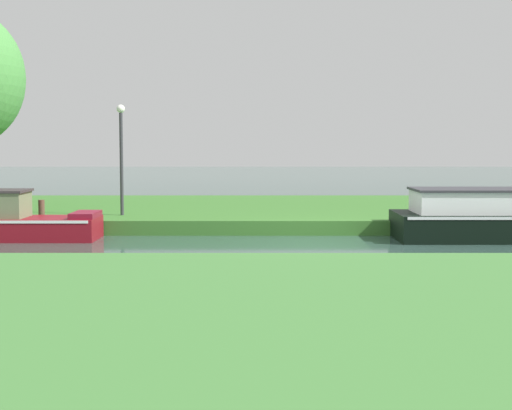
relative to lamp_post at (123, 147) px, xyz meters
name	(u,v)px	position (x,y,z in m)	size (l,w,h in m)	color
ground_plane	(324,246)	(5.52, -3.69, -2.39)	(120.00, 120.00, 0.00)	#2F4B43
riverbank_far	(306,212)	(5.52, 3.31, -2.19)	(72.00, 10.00, 0.40)	#366B28
riverbank_near	(383,324)	(5.52, -12.69, -2.19)	(72.00, 10.00, 0.40)	#3E7535
lamp_post	(123,147)	(0.00, 0.00, 0.00)	(0.24, 0.24, 3.20)	#333338
mooring_post_near	(43,210)	(-1.99, -1.29, -1.72)	(0.17, 0.17, 0.54)	brown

